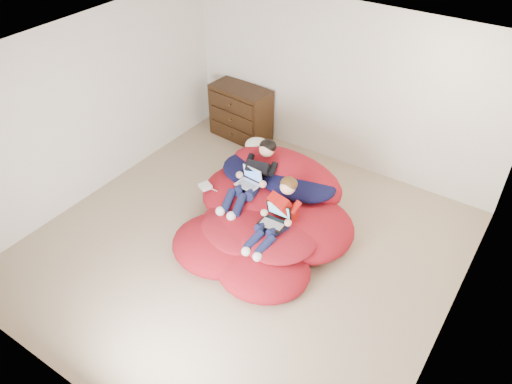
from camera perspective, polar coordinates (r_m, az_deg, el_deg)
name	(u,v)px	position (r m, az deg, el deg)	size (l,w,h in m)	color
room_shell	(243,235)	(6.29, -1.49, -4.94)	(5.10, 5.10, 2.77)	tan
dresser	(241,113)	(8.41, -1.76, 9.03)	(1.04, 0.61, 0.90)	black
beanbag_pile	(267,212)	(6.56, 1.24, -2.34)	(2.29, 2.33, 0.85)	#AE1320
cream_pillow	(260,148)	(7.15, 0.42, 5.03)	(0.47, 0.30, 0.30)	beige
older_boy	(255,173)	(6.57, -0.15, 2.14)	(0.39, 1.14, 0.65)	black
younger_boy	(278,212)	(6.02, 2.50, -2.29)	(0.35, 0.96, 0.66)	red
laptop_white	(250,180)	(6.51, -0.71, 1.40)	(0.31, 0.27, 0.22)	silver
laptop_black	(275,218)	(6.02, 2.23, -2.95)	(0.34, 0.30, 0.24)	black
power_adapter	(205,186)	(6.77, -5.80, 0.66)	(0.14, 0.14, 0.05)	silver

